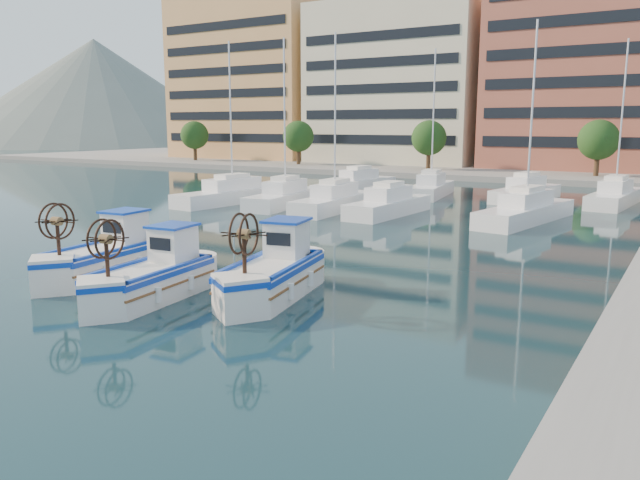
% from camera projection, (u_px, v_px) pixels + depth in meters
% --- Properties ---
extents(ground, '(300.00, 300.00, 0.00)m').
position_uv_depth(ground, '(210.00, 303.00, 20.23)').
color(ground, '#18373F').
rests_on(ground, ground).
extents(hill_west, '(180.00, 180.00, 60.00)m').
position_uv_depth(hill_west, '(100.00, 144.00, 184.46)').
color(hill_west, slate).
rests_on(hill_west, ground).
extents(yacht_marina, '(36.86, 23.02, 11.50)m').
position_uv_depth(yacht_marina, '(437.00, 198.00, 44.32)').
color(yacht_marina, white).
rests_on(yacht_marina, ground).
extents(fishing_boat_a, '(2.48, 5.02, 3.07)m').
position_uv_depth(fishing_boat_a, '(105.00, 255.00, 23.51)').
color(fishing_boat_a, white).
rests_on(fishing_boat_a, ground).
extents(fishing_boat_b, '(2.45, 4.85, 2.96)m').
position_uv_depth(fishing_boat_b, '(153.00, 275.00, 20.58)').
color(fishing_boat_b, white).
rests_on(fishing_boat_b, ground).
extents(fishing_boat_c, '(2.97, 5.14, 3.11)m').
position_uv_depth(fishing_boat_c, '(274.00, 271.00, 20.91)').
color(fishing_boat_c, white).
rests_on(fishing_boat_c, ground).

